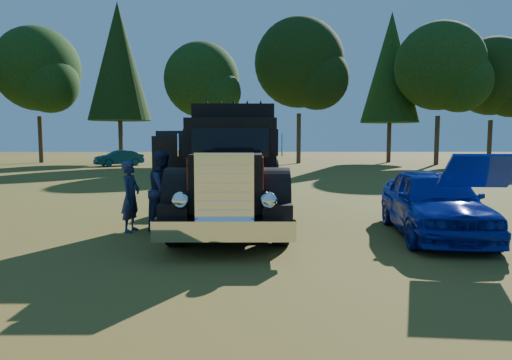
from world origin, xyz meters
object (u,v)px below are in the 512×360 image
at_px(hotrod_coupe, 434,202).
at_px(spectator_near, 131,196).
at_px(spectator_far, 163,191).
at_px(distant_teal_car, 119,158).
at_px(diamond_t_truck, 232,174).

distance_m(hotrod_coupe, spectator_near, 6.81).
bearing_deg(spectator_far, hotrod_coupe, -74.00).
height_order(hotrod_coupe, distant_teal_car, hotrod_coupe).
xyz_separation_m(diamond_t_truck, spectator_far, (-1.59, -0.53, -0.35)).
bearing_deg(diamond_t_truck, distant_teal_car, 112.40).
distance_m(diamond_t_truck, hotrod_coupe, 4.68).
distance_m(diamond_t_truck, spectator_near, 2.46).
distance_m(spectator_near, spectator_far, 0.75).
xyz_separation_m(spectator_near, spectator_far, (0.71, 0.21, 0.11)).
relative_size(diamond_t_truck, spectator_far, 3.86).
height_order(spectator_near, distant_teal_car, spectator_near).
distance_m(diamond_t_truck, distant_teal_car, 25.78).
xyz_separation_m(spectator_near, distant_teal_car, (-7.52, 24.57, -0.23)).
xyz_separation_m(spectator_far, distant_teal_car, (-8.23, 24.35, -0.34)).
relative_size(diamond_t_truck, hotrod_coupe, 1.59).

